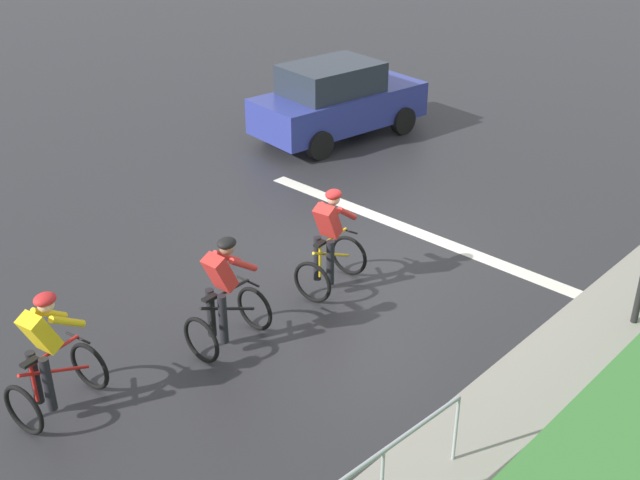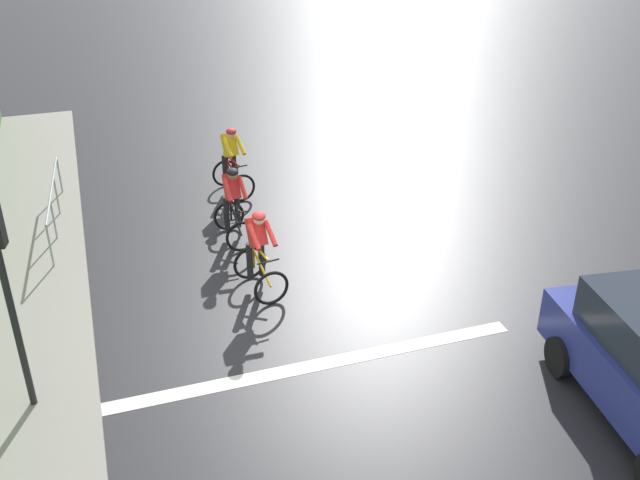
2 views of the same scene
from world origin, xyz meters
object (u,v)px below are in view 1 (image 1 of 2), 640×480
(cyclist_mid, at_px, (330,244))
(car_navy, at_px, (337,100))
(cyclist_lead, at_px, (49,359))
(cyclist_second, at_px, (225,297))

(cyclist_mid, bearing_deg, car_navy, -48.98)
(cyclist_mid, distance_m, car_navy, 6.88)
(cyclist_mid, xyz_separation_m, car_navy, (4.52, -5.19, 0.08))
(cyclist_lead, xyz_separation_m, cyclist_second, (-0.47, -2.36, 0.00))
(cyclist_second, xyz_separation_m, car_navy, (4.52, -7.31, 0.08))
(cyclist_lead, relative_size, cyclist_second, 1.00)
(car_navy, bearing_deg, cyclist_lead, 112.70)
(cyclist_lead, xyz_separation_m, cyclist_mid, (-0.47, -4.48, 0.00))
(car_navy, bearing_deg, cyclist_second, 121.73)
(cyclist_second, xyz_separation_m, cyclist_mid, (0.00, -2.12, 0.00))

